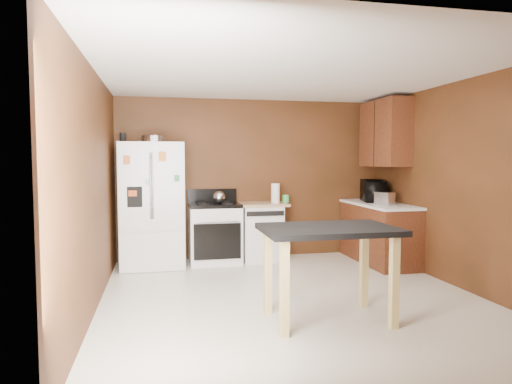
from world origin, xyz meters
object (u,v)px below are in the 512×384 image
object	(u,v)px
pen_cup	(123,137)
kettle	(219,197)
green_canister	(286,199)
paper_towel	(275,193)
island	(328,241)
dishwasher	(261,231)
toaster	(385,199)
gas_range	(215,232)
roasting_pan	(154,139)
refrigerator	(152,205)
microwave	(373,192)

from	to	relation	value
pen_cup	kettle	world-z (taller)	pen_cup
kettle	green_canister	size ratio (longest dim) A/B	1.61
paper_towel	island	distance (m)	2.68
pen_cup	dishwasher	xyz separation A→B (m)	(2.02, 0.12, -1.41)
toaster	green_canister	bearing A→B (deg)	125.02
pen_cup	kettle	distance (m)	1.62
green_canister	gas_range	distance (m)	1.22
pen_cup	island	world-z (taller)	pen_cup
toaster	island	distance (m)	2.54
kettle	paper_towel	bearing A→B (deg)	-1.12
kettle	toaster	distance (m)	2.42
paper_towel	roasting_pan	bearing A→B (deg)	-179.28
kettle	island	distance (m)	2.78
green_canister	toaster	size ratio (longest dim) A/B	0.46
island	refrigerator	bearing A→B (deg)	122.40
roasting_pan	dishwasher	size ratio (longest dim) A/B	0.42
green_canister	island	size ratio (longest dim) A/B	0.09
island	microwave	bearing A→B (deg)	55.94
roasting_pan	gas_range	bearing A→B (deg)	5.20
gas_range	green_canister	bearing A→B (deg)	2.06
microwave	refrigerator	distance (m)	3.38
green_canister	refrigerator	size ratio (longest dim) A/B	0.06
kettle	toaster	xyz separation A→B (m)	(2.31, -0.72, -0.00)
gas_range	dishwasher	xyz separation A→B (m)	(0.72, 0.02, -0.01)
microwave	gas_range	size ratio (longest dim) A/B	0.51
refrigerator	gas_range	xyz separation A→B (m)	(0.91, 0.06, -0.44)
green_canister	island	bearing A→B (deg)	-97.17
kettle	microwave	world-z (taller)	microwave
pen_cup	paper_towel	bearing A→B (deg)	1.10
kettle	green_canister	world-z (taller)	kettle
paper_towel	refrigerator	size ratio (longest dim) A/B	0.17
island	green_canister	bearing A→B (deg)	82.83
kettle	paper_towel	size ratio (longest dim) A/B	0.62
kettle	green_canister	distance (m)	1.06
paper_towel	island	size ratio (longest dim) A/B	0.24
toaster	kettle	bearing A→B (deg)	140.20
roasting_pan	microwave	size ratio (longest dim) A/B	0.68
microwave	refrigerator	world-z (taller)	refrigerator
roasting_pan	paper_towel	xyz separation A→B (m)	(1.80, 0.02, -0.81)
toaster	gas_range	bearing A→B (deg)	139.78
dishwasher	island	size ratio (longest dim) A/B	0.70
roasting_pan	green_canister	distance (m)	2.19
microwave	gas_range	xyz separation A→B (m)	(-2.46, 0.22, -0.59)
microwave	pen_cup	bearing A→B (deg)	102.23
pen_cup	kettle	bearing A→B (deg)	2.51
paper_towel	gas_range	bearing A→B (deg)	176.53
dishwasher	paper_towel	bearing A→B (deg)	-21.09
roasting_pan	kettle	world-z (taller)	roasting_pan
gas_range	roasting_pan	bearing A→B (deg)	-174.80
green_canister	gas_range	size ratio (longest dim) A/B	0.11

